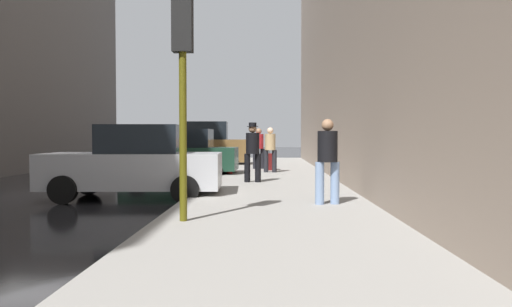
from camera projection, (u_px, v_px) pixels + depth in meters
ground_plane at (33, 197)px, 12.43m from camera, size 120.00×120.00×0.00m
sidewalk at (274, 195)px, 12.28m from camera, size 4.00×40.00×0.15m
parked_silver_sedan at (135, 164)px, 12.06m from camera, size 4.27×2.19×1.79m
parked_dark_green_sedan at (182, 154)px, 18.57m from camera, size 4.24×2.13×1.79m
parked_bronze_suv at (203, 146)px, 24.86m from camera, size 4.66×2.18×2.25m
fire_hydrant at (229, 164)px, 18.30m from camera, size 0.42×0.22×0.70m
traffic_light at (183, 58)px, 7.94m from camera, size 0.32×0.32×3.60m
pedestrian_in_red_jacket at (259, 146)px, 21.10m from camera, size 0.52×0.45×1.71m
pedestrian_with_fedora at (253, 149)px, 14.85m from camera, size 0.50×0.40×1.78m
pedestrian_in_jeans at (327, 157)px, 9.98m from camera, size 0.53×0.47×1.71m
pedestrian_in_tan_coat at (270, 147)px, 18.97m from camera, size 0.52×0.45×1.71m
rolling_suitcase at (269, 162)px, 20.33m from camera, size 0.43×0.60×1.04m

